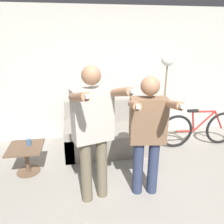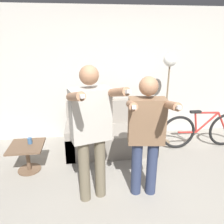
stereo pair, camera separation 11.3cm
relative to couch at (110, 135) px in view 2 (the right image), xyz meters
The scene contains 10 objects.
ground_plane 1.78m from the couch, 85.91° to the right, with size 16.00×16.00×0.00m, color gray.
wall_back 1.23m from the couch, 79.49° to the left, with size 10.00×0.05×2.60m.
couch is the anchor object (origin of this frame).
person_left 1.56m from the couch, 106.33° to the right, with size 0.66×0.76×1.75m.
person_right 1.50m from the couch, 77.29° to the right, with size 0.58×0.71×1.61m.
cat 0.76m from the couch, 110.15° to the left, with size 0.51×0.13×0.19m.
floor_lamp 1.60m from the couch, ahead, with size 0.26×0.26×1.77m.
side_table 1.49m from the couch, 158.57° to the right, with size 0.51×0.51×0.44m.
cup 1.44m from the couch, 159.97° to the right, with size 0.07×0.07×0.10m.
bicycle 1.76m from the couch, ahead, with size 1.62×0.07×0.75m.
Camera 2 is at (-0.57, -1.96, 2.05)m, focal length 35.00 mm.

